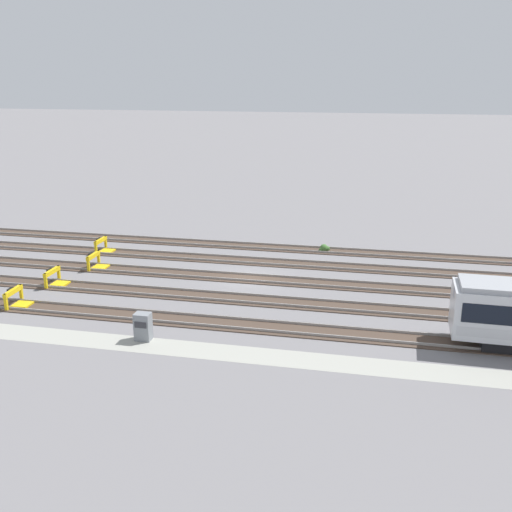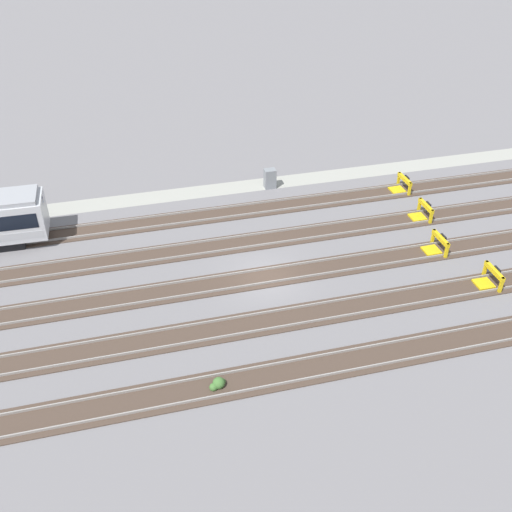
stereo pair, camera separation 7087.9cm
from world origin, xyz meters
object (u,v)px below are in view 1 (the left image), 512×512
object	(u,v)px
bumper_stop_middle_track	(96,262)
weed_clump	(324,248)
bumper_stop_far_inner_track	(104,246)
bumper_stop_near_inner_track	(56,278)
electrical_cabinet	(143,326)
bumper_stop_nearest_track	(17,299)

from	to	relation	value
bumper_stop_middle_track	weed_clump	bearing A→B (deg)	26.59
bumper_stop_middle_track	bumper_stop_far_inner_track	distance (m)	4.44
bumper_stop_near_inner_track	electrical_cabinet	size ratio (longest dim) A/B	1.25
electrical_cabinet	weed_clump	xyz separation A→B (m)	(8.26, 19.96, -0.56)
bumper_stop_nearest_track	bumper_stop_near_inner_track	size ratio (longest dim) A/B	1.00
bumper_stop_far_inner_track	electrical_cabinet	xyz separation A→B (m)	(10.01, -15.73, 0.29)
bumper_stop_nearest_track	weed_clump	xyz separation A→B (m)	(18.26, 16.84, -0.27)
bumper_stop_near_inner_track	electrical_cabinet	bearing A→B (deg)	-37.15
bumper_stop_nearest_track	weed_clump	world-z (taller)	bumper_stop_nearest_track
bumper_stop_near_inner_track	weed_clump	world-z (taller)	bumper_stop_near_inner_track
electrical_cabinet	bumper_stop_far_inner_track	bearing A→B (deg)	122.48
electrical_cabinet	weed_clump	size ratio (longest dim) A/B	1.74
bumper_stop_nearest_track	bumper_stop_middle_track	size ratio (longest dim) A/B	1.00
weed_clump	bumper_stop_near_inner_track	bearing A→B (deg)	-144.81
bumper_stop_nearest_track	bumper_stop_middle_track	xyz separation A→B (m)	(1.41, 8.41, 0.00)
bumper_stop_far_inner_track	electrical_cabinet	distance (m)	18.65
electrical_cabinet	weed_clump	bearing A→B (deg)	67.53
bumper_stop_middle_track	bumper_stop_far_inner_track	size ratio (longest dim) A/B	1.00
bumper_stop_near_inner_track	electrical_cabinet	distance (m)	12.13
bumper_stop_nearest_track	electrical_cabinet	world-z (taller)	electrical_cabinet
bumper_stop_nearest_track	weed_clump	bearing A→B (deg)	42.68
bumper_stop_middle_track	electrical_cabinet	world-z (taller)	electrical_cabinet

